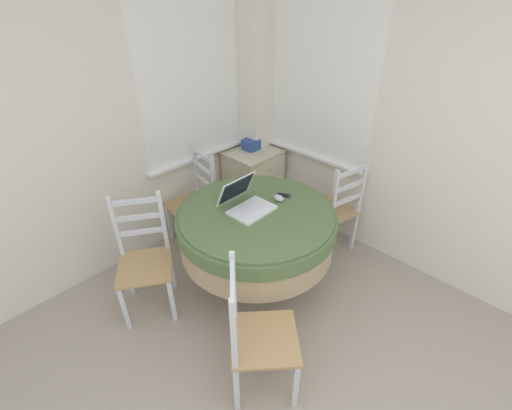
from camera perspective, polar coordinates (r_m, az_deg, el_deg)
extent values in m
cube|color=white|center=(2.86, -33.68, 8.05)|extent=(4.46, 0.06, 2.55)
cube|color=white|center=(3.32, -10.66, 19.57)|extent=(1.10, 0.01, 1.42)
cube|color=white|center=(3.52, -9.20, 8.03)|extent=(1.18, 0.07, 0.02)
cube|color=white|center=(2.94, 33.73, 8.59)|extent=(0.06, 4.44, 2.55)
cube|color=white|center=(3.34, 10.74, 19.66)|extent=(0.01, 1.10, 1.42)
cube|color=white|center=(3.54, 9.29, 8.18)|extent=(0.07, 1.18, 0.02)
cube|color=white|center=(3.71, -0.06, 18.02)|extent=(0.28, 0.28, 2.55)
cylinder|color=#4C3D2D|center=(3.09, 0.08, -12.65)|extent=(0.36, 0.36, 0.03)
cylinder|color=#4C3D2D|center=(2.84, 0.09, -7.36)|extent=(0.11, 0.11, 0.71)
cylinder|color=tan|center=(2.72, 0.09, -4.20)|extent=(1.21, 1.21, 0.32)
cylinder|color=#567042|center=(2.66, 0.09, -2.42)|extent=(1.24, 1.24, 0.12)
cylinder|color=#567042|center=(2.62, 0.10, -1.23)|extent=(1.18, 1.18, 0.02)
cube|color=white|center=(2.61, -0.68, -0.85)|extent=(0.34, 0.25, 0.02)
cube|color=silver|center=(2.61, -0.92, -0.54)|extent=(0.30, 0.15, 0.00)
cube|color=white|center=(2.65, -3.37, 2.69)|extent=(0.34, 0.11, 0.22)
cube|color=black|center=(2.65, -3.29, 2.69)|extent=(0.31, 0.09, 0.20)
ellipsoid|color=silver|center=(2.74, 3.78, 1.15)|extent=(0.06, 0.09, 0.05)
cube|color=#2D2D33|center=(2.82, 4.61, 1.64)|extent=(0.09, 0.13, 0.01)
cube|color=black|center=(2.81, 4.61, 1.74)|extent=(0.07, 0.09, 0.00)
cube|color=tan|center=(3.36, -10.85, -0.03)|extent=(0.47, 0.46, 0.02)
cube|color=silver|center=(3.57, -14.23, -2.66)|extent=(0.04, 0.04, 0.42)
cube|color=silver|center=(3.30, -11.87, -5.49)|extent=(0.04, 0.04, 0.42)
cube|color=silver|center=(3.67, -9.24, -0.87)|extent=(0.04, 0.04, 0.42)
cube|color=silver|center=(3.42, -6.57, -3.47)|extent=(0.04, 0.04, 0.42)
cube|color=silver|center=(3.43, -9.95, 5.99)|extent=(0.04, 0.04, 0.53)
cube|color=silver|center=(3.16, -7.12, 3.77)|extent=(0.04, 0.04, 0.53)
cube|color=silver|center=(3.20, -8.88, 8.09)|extent=(0.09, 0.34, 0.04)
cube|color=silver|center=(3.26, -8.68, 5.91)|extent=(0.09, 0.34, 0.04)
cube|color=silver|center=(3.33, -8.49, 3.80)|extent=(0.09, 0.34, 0.04)
cube|color=tan|center=(3.32, 12.31, -0.74)|extent=(0.47, 0.48, 0.02)
cube|color=silver|center=(3.64, 11.94, -1.53)|extent=(0.04, 0.04, 0.42)
cube|color=silver|center=(3.44, 7.81, -3.33)|extent=(0.04, 0.04, 0.42)
cube|color=silver|center=(3.46, 15.95, -4.22)|extent=(0.04, 0.04, 0.42)
cube|color=silver|center=(3.24, 11.84, -6.32)|extent=(0.04, 0.04, 0.42)
cube|color=silver|center=(3.20, 17.25, 2.86)|extent=(0.04, 0.04, 0.53)
cube|color=silver|center=(2.96, 12.88, 1.10)|extent=(0.04, 0.04, 0.53)
cube|color=silver|center=(2.99, 15.69, 5.31)|extent=(0.34, 0.10, 0.04)
cube|color=silver|center=(3.05, 15.32, 3.03)|extent=(0.34, 0.10, 0.04)
cube|color=silver|center=(3.11, 14.96, 0.85)|extent=(0.34, 0.10, 0.04)
cube|color=tan|center=(2.20, 1.41, -21.36)|extent=(0.56, 0.56, 0.02)
cube|color=silver|center=(2.31, 6.62, -27.68)|extent=(0.05, 0.05, 0.42)
cube|color=silver|center=(2.49, 5.30, -20.86)|extent=(0.05, 0.05, 0.42)
cube|color=silver|center=(2.29, -3.25, -28.25)|extent=(0.05, 0.05, 0.42)
cube|color=silver|center=(2.48, -3.35, -21.30)|extent=(0.05, 0.05, 0.42)
cube|color=silver|center=(1.88, -3.74, -20.91)|extent=(0.05, 0.05, 0.53)
cube|color=silver|center=(2.10, -3.78, -13.36)|extent=(0.05, 0.05, 0.53)
cube|color=silver|center=(1.84, -3.99, -12.88)|extent=(0.25, 0.27, 0.04)
cube|color=silver|center=(1.94, -3.83, -15.71)|extent=(0.25, 0.27, 0.04)
cube|color=silver|center=(2.04, -3.69, -18.27)|extent=(0.25, 0.27, 0.04)
cube|color=tan|center=(2.75, -18.03, -9.74)|extent=(0.55, 0.56, 0.02)
cube|color=silver|center=(2.81, -21.05, -15.74)|extent=(0.05, 0.05, 0.42)
cube|color=silver|center=(2.75, -13.80, -15.20)|extent=(0.05, 0.05, 0.42)
cube|color=silver|center=(3.05, -20.39, -10.89)|extent=(0.05, 0.05, 0.42)
cube|color=silver|center=(3.00, -13.86, -10.31)|extent=(0.05, 0.05, 0.42)
cube|color=silver|center=(2.76, -22.30, -3.38)|extent=(0.04, 0.04, 0.53)
cube|color=silver|center=(2.70, -15.20, -2.62)|extent=(0.04, 0.04, 0.53)
cube|color=silver|center=(2.62, -19.54, 0.55)|extent=(0.30, 0.21, 0.04)
cube|color=silver|center=(2.69, -19.02, -1.92)|extent=(0.30, 0.21, 0.04)
cube|color=silver|center=(2.77, -18.52, -4.25)|extent=(0.30, 0.21, 0.04)
cube|color=beige|center=(3.86, -0.41, 3.87)|extent=(0.54, 0.46, 0.71)
cube|color=beige|center=(3.69, -0.43, 8.85)|extent=(0.56, 0.48, 0.02)
cube|color=beige|center=(3.61, 2.24, 5.95)|extent=(0.47, 0.01, 0.20)
sphere|color=olive|center=(3.60, 2.34, 5.91)|extent=(0.02, 0.02, 0.02)
cube|color=beige|center=(3.72, 2.17, 2.68)|extent=(0.47, 0.01, 0.20)
sphere|color=olive|center=(3.71, 2.26, 2.64)|extent=(0.02, 0.02, 0.02)
cube|color=beige|center=(3.84, 2.09, -0.39)|extent=(0.47, 0.01, 0.20)
sphere|color=olive|center=(3.84, 2.18, -0.44)|extent=(0.02, 0.02, 0.02)
cube|color=#2D4C93|center=(3.71, -0.84, 10.06)|extent=(0.16, 0.15, 0.11)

